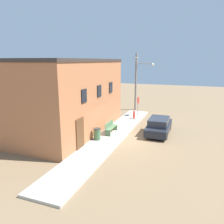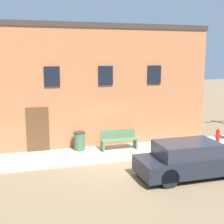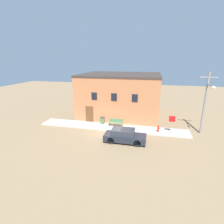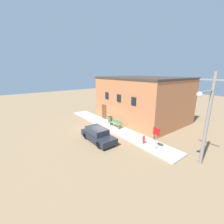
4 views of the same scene
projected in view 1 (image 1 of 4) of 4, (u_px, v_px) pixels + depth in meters
name	position (u px, v px, depth m)	size (l,w,h in m)	color
ground_plane	(125.00, 138.00, 16.95)	(80.00, 80.00, 0.00)	#846B4C
sidewalk	(112.00, 136.00, 17.30)	(17.80, 2.18, 0.15)	#B2ADA3
brick_building	(53.00, 95.00, 18.45)	(10.87, 8.68, 6.01)	#B26B42
fire_hydrant	(134.00, 115.00, 21.99)	(0.38, 0.18, 0.79)	red
stop_sign	(138.00, 103.00, 22.98)	(0.65, 0.06, 1.99)	gray
bench	(111.00, 127.00, 17.64)	(1.71, 0.44, 0.93)	#4C6B47
trash_bin	(97.00, 134.00, 16.14)	(0.54, 0.54, 0.87)	#426642
utility_pole	(137.00, 79.00, 25.77)	(1.80, 2.19, 6.74)	gray
parked_car	(159.00, 126.00, 17.91)	(4.14, 1.68, 1.35)	black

